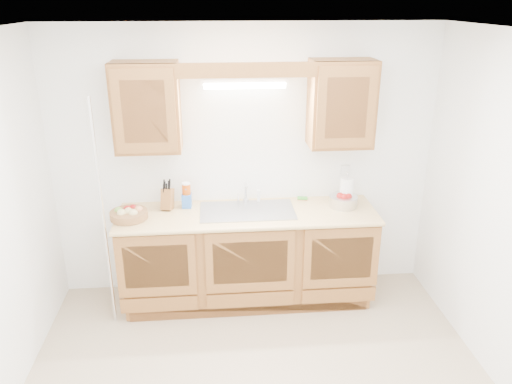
{
  "coord_description": "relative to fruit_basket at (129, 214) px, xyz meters",
  "views": [
    {
      "loc": [
        -0.28,
        -2.87,
        2.69
      ],
      "look_at": [
        0.05,
        0.85,
        1.22
      ],
      "focal_mm": 35.0,
      "sensor_mm": 36.0,
      "label": 1
    }
  ],
  "objects": [
    {
      "name": "knife_block",
      "position": [
        0.32,
        0.19,
        0.06
      ],
      "size": [
        0.13,
        0.17,
        0.28
      ],
      "rotation": [
        0.0,
        0.0,
        -0.23
      ],
      "color": "#A1652F",
      "rests_on": "countertop"
    },
    {
      "name": "upper_cabinet_left",
      "position": [
        0.2,
        0.2,
        0.88
      ],
      "size": [
        0.55,
        0.33,
        0.75
      ],
      "primitive_type": "cube",
      "color": "#A1652F",
      "rests_on": "room"
    },
    {
      "name": "fluorescent_fixture",
      "position": [
        1.03,
        0.28,
        1.05
      ],
      "size": [
        0.76,
        0.08,
        0.08
      ],
      "color": "white",
      "rests_on": "room"
    },
    {
      "name": "paper_towel",
      "position": [
        1.94,
        0.14,
        0.08
      ],
      "size": [
        0.15,
        0.15,
        0.31
      ],
      "rotation": [
        0.0,
        0.0,
        0.17
      ],
      "color": "silver",
      "rests_on": "countertop"
    },
    {
      "name": "fruit_basket",
      "position": [
        0.0,
        0.0,
        0.0
      ],
      "size": [
        0.4,
        0.4,
        0.1
      ],
      "rotation": [
        0.0,
        0.0,
        0.31
      ],
      "color": "#95653C",
      "rests_on": "countertop"
    },
    {
      "name": "soap_bottle",
      "position": [
        0.49,
        0.2,
        0.05
      ],
      "size": [
        0.09,
        0.09,
        0.19
      ],
      "primitive_type": "imported",
      "rotation": [
        0.0,
        0.0,
        -0.06
      ],
      "color": "blue",
      "rests_on": "countertop"
    },
    {
      "name": "sink",
      "position": [
        1.03,
        0.07,
        -0.12
      ],
      "size": [
        0.84,
        0.46,
        0.36
      ],
      "color": "#9E9EA3",
      "rests_on": "countertop"
    },
    {
      "name": "valance",
      "position": [
        1.03,
        0.05,
        1.2
      ],
      "size": [
        2.2,
        0.05,
        0.12
      ],
      "primitive_type": "cube",
      "color": "#A1652F",
      "rests_on": "room"
    },
    {
      "name": "wire_shelf_pole",
      "position": [
        -0.17,
        -0.2,
        0.06
      ],
      "size": [
        0.03,
        0.03,
        2.0
      ],
      "primitive_type": "cylinder",
      "color": "silver",
      "rests_on": "ground"
    },
    {
      "name": "orange_canister",
      "position": [
        0.49,
        0.22,
        0.07
      ],
      "size": [
        0.1,
        0.1,
        0.23
      ],
      "rotation": [
        0.0,
        0.0,
        -0.36
      ],
      "color": "#D64F0B",
      "rests_on": "countertop"
    },
    {
      "name": "apple_bowl",
      "position": [
        1.91,
        0.1,
        0.01
      ],
      "size": [
        0.32,
        0.32,
        0.13
      ],
      "rotation": [
        0.0,
        0.0,
        -0.27
      ],
      "color": "silver",
      "rests_on": "countertop"
    },
    {
      "name": "outlet_plate",
      "position": [
        1.98,
        0.35,
        0.21
      ],
      "size": [
        0.08,
        0.01,
        0.12
      ],
      "primitive_type": "cube",
      "color": "white",
      "rests_on": "room"
    },
    {
      "name": "upper_cabinet_right",
      "position": [
        1.86,
        0.2,
        0.88
      ],
      "size": [
        0.55,
        0.33,
        0.75
      ],
      "primitive_type": "cube",
      "color": "#A1652F",
      "rests_on": "room"
    },
    {
      "name": "room",
      "position": [
        1.03,
        -1.14,
        0.31
      ],
      "size": [
        3.52,
        3.5,
        2.5
      ],
      "color": "tan",
      "rests_on": "ground"
    },
    {
      "name": "sponge",
      "position": [
        1.57,
        0.3,
        -0.04
      ],
      "size": [
        0.1,
        0.08,
        0.02
      ],
      "rotation": [
        0.0,
        0.0,
        -0.18
      ],
      "color": "#CC333F",
      "rests_on": "countertop"
    },
    {
      "name": "countertop",
      "position": [
        1.03,
        0.05,
        -0.06
      ],
      "size": [
        2.3,
        0.63,
        0.04
      ],
      "primitive_type": "cube",
      "color": "#E9C07A",
      "rests_on": "base_cabinets"
    },
    {
      "name": "base_cabinets",
      "position": [
        1.03,
        0.06,
        -0.5
      ],
      "size": [
        2.2,
        0.6,
        0.86
      ],
      "primitive_type": "cube",
      "color": "#A1652F",
      "rests_on": "ground"
    }
  ]
}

